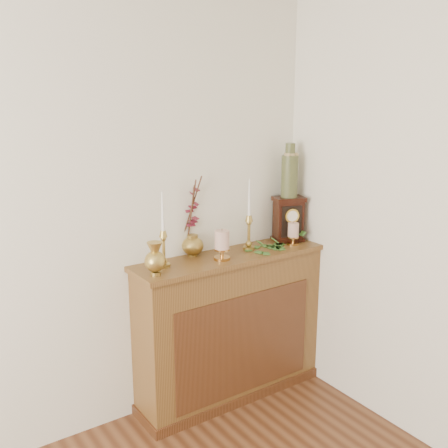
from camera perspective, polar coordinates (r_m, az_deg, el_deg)
room_walls at (r=0.51m, az=7.74°, el=-7.69°), size 4.08×4.58×2.64m
console_shelf at (r=3.31m, az=0.73°, el=-11.50°), size 1.24×0.34×0.93m
candlestick_left at (r=2.90m, az=-6.61°, el=-2.04°), size 0.07×0.07×0.42m
candlestick_center at (r=3.20m, az=2.73°, el=-0.30°), size 0.07×0.07×0.44m
bud_vase at (r=2.78m, az=-7.52°, el=-3.80°), size 0.11×0.11×0.18m
ginger_jar at (r=3.10m, az=-3.55°, el=0.54°), size 0.20×0.21×0.48m
pillar_candle_left at (r=3.01m, az=-0.22°, el=-2.14°), size 0.10×0.10×0.18m
pillar_candle_right at (r=3.34m, az=7.54°, el=-0.93°), size 0.08×0.08×0.15m
ivy_garland at (r=3.28m, az=5.60°, el=-2.37°), size 0.42×0.22×0.08m
mantel_clock at (r=3.42m, az=7.02°, el=0.51°), size 0.23×0.19×0.29m
ceramic_vase at (r=3.36m, az=7.15°, el=5.52°), size 0.11×0.11×0.34m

